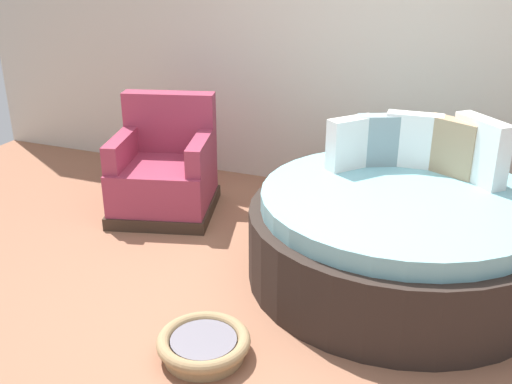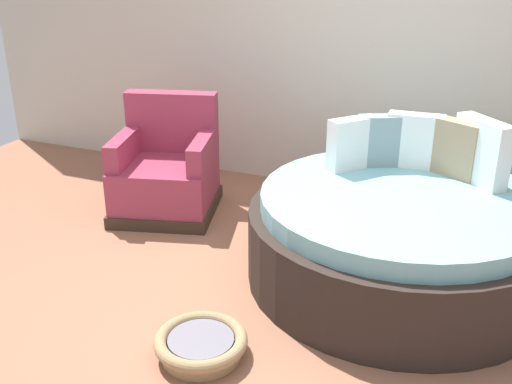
# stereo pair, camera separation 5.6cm
# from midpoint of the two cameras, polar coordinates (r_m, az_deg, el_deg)

# --- Properties ---
(ground_plane) EXTENTS (8.00, 8.00, 0.02)m
(ground_plane) POSITION_cam_midpoint_polar(r_m,az_deg,el_deg) (3.75, 3.51, -11.10)
(ground_plane) COLOR #936047
(back_wall) EXTENTS (8.00, 0.12, 2.75)m
(back_wall) POSITION_cam_midpoint_polar(r_m,az_deg,el_deg) (5.16, 11.85, 14.52)
(back_wall) COLOR beige
(back_wall) RESTS_ON ground_plane
(round_daybed) EXTENTS (1.95, 1.95, 1.04)m
(round_daybed) POSITION_cam_midpoint_polar(r_m,az_deg,el_deg) (4.01, 13.85, -3.96)
(round_daybed) COLOR #2D231E
(round_daybed) RESTS_ON ground_plane
(red_armchair) EXTENTS (0.99, 0.99, 0.94)m
(red_armchair) POSITION_cam_midpoint_polar(r_m,az_deg,el_deg) (4.94, -8.22, 1.88)
(red_armchair) COLOR #38281E
(red_armchair) RESTS_ON ground_plane
(pet_basket) EXTENTS (0.51, 0.51, 0.13)m
(pet_basket) POSITION_cam_midpoint_polar(r_m,az_deg,el_deg) (3.33, -4.80, -14.32)
(pet_basket) COLOR #9E7F56
(pet_basket) RESTS_ON ground_plane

